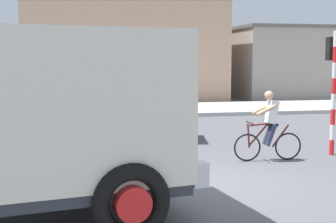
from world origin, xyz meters
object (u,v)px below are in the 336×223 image
at_px(car_red_near, 128,114).
at_px(traffic_light_pole, 333,75).
at_px(truck_foreground, 1,115).
at_px(cyclist, 269,126).
at_px(pedestrian_near_kerb, 81,106).

bearing_deg(car_red_near, traffic_light_pole, -33.21).
xyz_separation_m(truck_foreground, traffic_light_pole, (7.60, 3.91, 0.40)).
bearing_deg(car_red_near, truck_foreground, -110.38).
height_order(cyclist, traffic_light_pole, traffic_light_pole).
distance_m(truck_foreground, pedestrian_near_kerb, 9.88).
height_order(truck_foreground, car_red_near, truck_foreground).
xyz_separation_m(traffic_light_pole, car_red_near, (-4.95, 3.24, -1.25)).
relative_size(cyclist, pedestrian_near_kerb, 1.07).
bearing_deg(car_red_near, cyclist, -49.95).
xyz_separation_m(cyclist, car_red_near, (-3.05, 3.63, -0.05)).
bearing_deg(traffic_light_pole, pedestrian_near_kerb, 137.21).
bearing_deg(cyclist, truck_foreground, -148.29).
bearing_deg(pedestrian_near_kerb, traffic_light_pole, -42.79).
relative_size(cyclist, car_red_near, 0.41).
relative_size(truck_foreground, car_red_near, 1.36).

